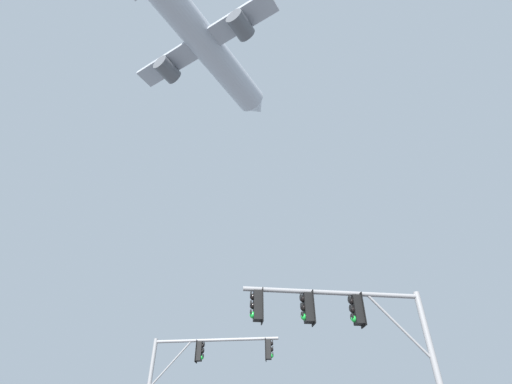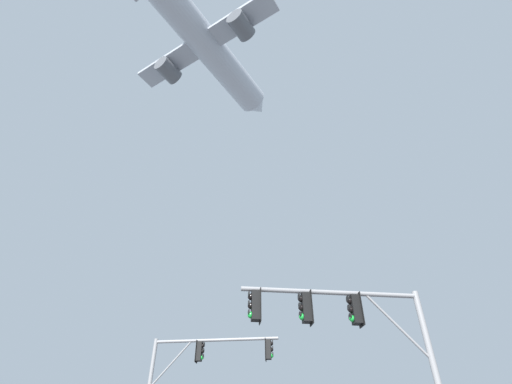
% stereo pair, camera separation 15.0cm
% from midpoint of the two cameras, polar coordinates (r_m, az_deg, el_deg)
% --- Properties ---
extents(signal_pole_near, '(5.88, 0.76, 6.01)m').
position_cam_midpoint_polar(signal_pole_near, '(12.44, 14.70, -20.10)').
color(signal_pole_near, gray).
rests_on(signal_pole_near, ground).
extents(signal_pole_far, '(6.37, 1.22, 6.52)m').
position_cam_midpoint_polar(signal_pole_far, '(20.28, -9.71, -25.61)').
color(signal_pole_far, gray).
rests_on(signal_pole_far, ground).
extents(airplane, '(21.31, 27.28, 8.33)m').
position_cam_midpoint_polar(airplane, '(58.29, -7.77, 21.49)').
color(airplane, '#B7BCC6').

